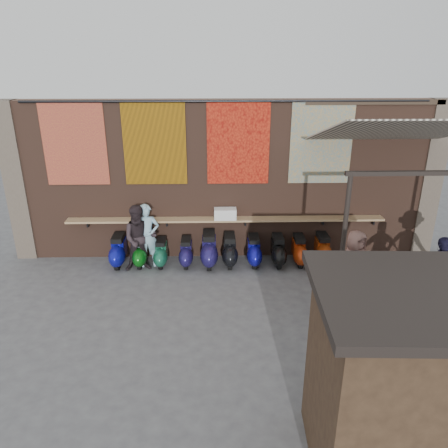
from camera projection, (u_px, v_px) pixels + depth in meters
name	position (u px, v px, depth m)	size (l,w,h in m)	color
ground	(229.00, 307.00, 9.27)	(70.00, 70.00, 0.00)	#474749
brick_wall	(225.00, 181.00, 11.02)	(10.00, 0.40, 4.00)	brown
pier_left	(18.00, 182.00, 10.91)	(0.50, 0.50, 4.00)	#4C4238
pier_right	(429.00, 180.00, 11.14)	(0.50, 0.50, 4.00)	#4C4238
eating_counter	(226.00, 219.00, 11.02)	(8.00, 0.32, 0.05)	#9E7A51
shelf_box	(225.00, 214.00, 10.93)	(0.55, 0.28, 0.27)	white
tapestry_redgold	(75.00, 144.00, 10.37)	(1.50, 0.02, 2.00)	maroon
tapestry_sun	(155.00, 144.00, 10.41)	(1.50, 0.02, 2.00)	orange
tapestry_orange	(238.00, 143.00, 10.45)	(1.50, 0.02, 2.00)	red
tapestry_multi	(321.00, 143.00, 10.50)	(1.50, 0.02, 2.00)	teal
hang_rail	(226.00, 101.00, 10.07)	(0.06, 0.06, 9.50)	black
scooter_stool_0	(119.00, 251.00, 10.96)	(0.37, 0.82, 0.78)	#0C1089
scooter_stool_1	(141.00, 253.00, 10.97)	(0.32, 0.72, 0.68)	#0D5B13
scooter_stool_2	(161.00, 253.00, 10.97)	(0.32, 0.71, 0.67)	#175D41
scooter_stool_3	(186.00, 252.00, 10.96)	(0.33, 0.73, 0.69)	#1C154F
scooter_stool_4	(209.00, 250.00, 10.93)	(0.40, 0.89, 0.85)	#1C164E
scooter_stool_5	(230.00, 251.00, 10.97)	(0.37, 0.81, 0.77)	black
scooter_stool_6	(254.00, 251.00, 11.00)	(0.35, 0.78, 0.74)	#0D0D86
scooter_stool_7	(278.00, 251.00, 11.00)	(0.35, 0.78, 0.74)	black
scooter_stool_8	(299.00, 250.00, 11.04)	(0.34, 0.76, 0.72)	#962A0B
scooter_stool_9	(323.00, 250.00, 11.05)	(0.36, 0.79, 0.75)	#93340D
diner_left	(147.00, 236.00, 10.78)	(0.59, 0.39, 1.62)	#97C8DC
diner_right	(140.00, 238.00, 10.57)	(0.81, 0.63, 1.67)	#2A2125
shopper_navy	(439.00, 277.00, 8.71)	(1.01, 0.42, 1.73)	#191633
shopper_tan	(354.00, 264.00, 9.46)	(0.75, 0.49, 1.54)	#885F56
market_stall	(414.00, 389.00, 5.30)	(2.32, 1.74, 2.52)	black
stall_roof	(434.00, 295.00, 4.81)	(2.60, 2.00, 0.12)	black
stall_sign	(395.00, 308.00, 5.93)	(1.20, 0.04, 0.50)	gold
stall_shelf	(386.00, 362.00, 6.27)	(1.93, 0.10, 0.06)	#473321
awning_canvas	(400.00, 131.00, 8.86)	(3.20, 3.40, 0.03)	beige
awning_ledger	(375.00, 102.00, 10.18)	(3.30, 0.08, 0.12)	#33261C
awning_header	(430.00, 173.00, 7.64)	(3.00, 0.08, 0.08)	black
awning_post_left	(342.00, 253.00, 8.18)	(0.09, 0.09, 3.10)	black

